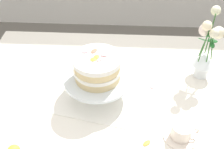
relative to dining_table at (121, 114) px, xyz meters
The scene contains 8 objects.
dining_table is the anchor object (origin of this frame).
linen_napkin 0.14m from the dining_table, 168.52° to the left, with size 0.32×0.32×0.00m, color white.
cake_stand 0.21m from the dining_table, 168.52° to the left, with size 0.29×0.29×0.10m.
layer_cake 0.27m from the dining_table, 168.49° to the left, with size 0.20×0.20×0.11m.
flower_vase 0.47m from the dining_table, 26.85° to the left, with size 0.11×0.12×0.34m.
teacup 0.32m from the dining_table, 39.75° to the right, with size 0.13×0.13×0.06m.
loose_petal_1 0.19m from the dining_table, 34.39° to the left, with size 0.03×0.03×0.00m, color pink.
loose_petal_2 0.26m from the dining_table, 67.02° to the right, with size 0.04×0.02×0.00m, color orange.
Camera 1 is at (0.00, -0.89, 1.62)m, focal length 45.33 mm.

